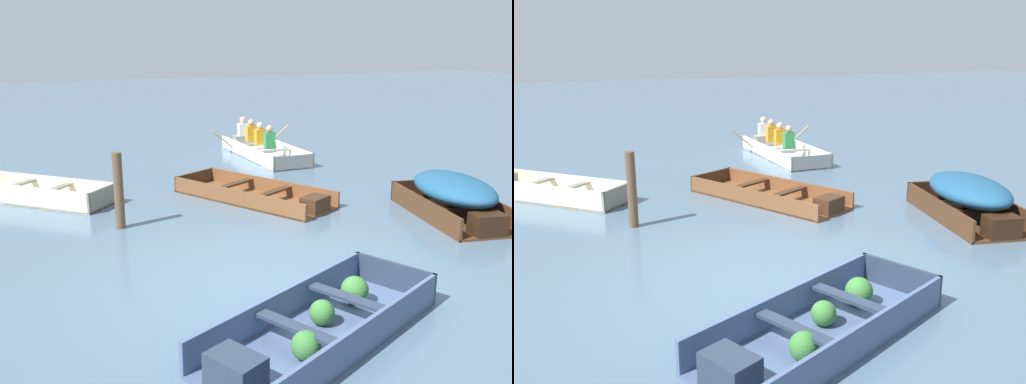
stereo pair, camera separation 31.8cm
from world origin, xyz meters
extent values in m
plane|color=slate|center=(0.00, 0.00, 0.00)|extent=(80.00, 80.00, 0.00)
cube|color=#475B7F|center=(-0.07, -1.63, 0.02)|extent=(3.33, 2.38, 0.04)
cube|color=#475B7F|center=(0.16, -2.12, 0.20)|extent=(2.86, 1.40, 0.40)
cube|color=#475B7F|center=(-0.31, -1.14, 0.20)|extent=(2.86, 1.40, 0.40)
cube|color=#273246|center=(1.32, -0.96, 0.20)|extent=(0.53, 1.05, 0.40)
cube|color=#273246|center=(-1.33, -2.23, 0.22)|extent=(0.54, 0.62, 0.36)
cube|color=#273246|center=(-0.50, -1.83, 0.30)|extent=(0.59, 1.00, 0.04)
cube|color=#273246|center=(0.35, -1.43, 0.30)|extent=(0.59, 1.00, 0.04)
sphere|color=#387533|center=(-0.50, -2.02, 0.19)|extent=(0.31, 0.31, 0.31)
sphere|color=#387533|center=(0.01, -1.44, 0.19)|extent=(0.29, 0.29, 0.29)
sphere|color=#387533|center=(0.64, -1.12, 0.21)|extent=(0.34, 0.34, 0.34)
cube|color=beige|center=(-2.66, 5.33, 0.02)|extent=(2.87, 2.79, 0.04)
cube|color=beige|center=(-2.96, 5.02, 0.21)|extent=(2.28, 2.17, 0.41)
cube|color=beige|center=(-2.37, 5.64, 0.21)|extent=(2.28, 2.17, 0.41)
cube|color=gray|center=(-1.56, 4.28, 0.21)|extent=(0.66, 0.69, 0.41)
cube|color=gray|center=(-3.00, 5.65, 0.31)|extent=(0.67, 0.69, 0.04)
cube|color=gray|center=(-2.33, 5.01, 0.31)|extent=(0.67, 0.69, 0.04)
cube|color=#4C2D19|center=(4.25, 1.27, 0.02)|extent=(1.70, 2.76, 0.04)
cube|color=#4C2D19|center=(4.82, 1.15, 0.20)|extent=(0.55, 2.54, 0.39)
cube|color=#4C2D19|center=(3.68, 1.38, 0.20)|extent=(0.55, 2.54, 0.39)
cube|color=black|center=(4.50, 2.51, 0.20)|extent=(1.20, 0.29, 0.39)
cube|color=black|center=(4.03, 0.18, 0.22)|extent=(0.61, 0.46, 0.35)
cube|color=black|center=(4.17, 0.89, 0.29)|extent=(1.13, 0.38, 0.04)
cube|color=black|center=(4.32, 1.65, 0.29)|extent=(1.13, 0.38, 0.04)
ellipsoid|color=navy|center=(4.25, 1.27, 0.54)|extent=(1.55, 2.30, 0.50)
cube|color=brown|center=(1.33, 3.74, 0.02)|extent=(2.61, 3.51, 0.04)
cube|color=brown|center=(1.83, 4.01, 0.16)|extent=(1.62, 2.98, 0.33)
cube|color=brown|center=(0.84, 3.48, 0.16)|extent=(1.62, 2.98, 0.33)
cube|color=#3F2716|center=(0.56, 5.20, 0.16)|extent=(1.06, 0.60, 0.33)
cube|color=#3F2716|center=(2.04, 2.42, 0.18)|extent=(0.64, 0.57, 0.30)
cube|color=#3F2716|center=(1.57, 3.30, 0.25)|extent=(1.02, 0.65, 0.04)
cube|color=#3F2716|center=(1.10, 4.19, 0.25)|extent=(1.02, 0.65, 0.04)
cube|color=white|center=(3.27, 7.55, 0.02)|extent=(1.21, 3.53, 0.04)
cube|color=white|center=(2.72, 7.55, 0.19)|extent=(0.11, 3.51, 0.37)
cube|color=white|center=(3.82, 7.56, 0.19)|extent=(0.11, 3.51, 0.37)
cube|color=gray|center=(3.30, 5.82, 0.19)|extent=(1.15, 0.07, 0.37)
cube|color=gray|center=(3.25, 9.13, 0.21)|extent=(0.52, 0.37, 0.34)
cube|color=gray|center=(3.27, 8.08, 0.28)|extent=(1.05, 0.18, 0.04)
cube|color=gray|center=(3.28, 7.03, 0.28)|extent=(1.05, 0.18, 0.04)
cube|color=#338C4C|center=(3.28, 7.25, 0.52)|extent=(0.28, 0.18, 0.44)
sphere|color=tan|center=(3.28, 7.25, 0.84)|extent=(0.18, 0.18, 0.18)
cube|color=orange|center=(3.27, 7.86, 0.52)|extent=(0.28, 0.18, 0.44)
sphere|color=beige|center=(3.27, 7.86, 0.84)|extent=(0.18, 0.18, 0.18)
cube|color=orange|center=(3.26, 8.48, 0.52)|extent=(0.28, 0.18, 0.44)
sphere|color=tan|center=(3.26, 8.48, 0.84)|extent=(0.18, 0.18, 0.18)
cube|color=white|center=(3.25, 9.09, 0.52)|extent=(0.28, 0.18, 0.44)
sphere|color=beige|center=(3.25, 9.09, 0.84)|extent=(0.18, 0.18, 0.18)
cylinder|color=tan|center=(2.38, 8.46, 0.42)|extent=(0.64, 0.06, 0.55)
cylinder|color=tan|center=(4.13, 8.49, 0.42)|extent=(0.64, 0.06, 0.55)
cylinder|color=brown|center=(-1.45, 2.99, 0.66)|extent=(0.16, 0.16, 1.33)
camera|label=1|loc=(-2.95, -6.51, 3.16)|focal=40.00mm
camera|label=2|loc=(-2.65, -6.63, 3.16)|focal=40.00mm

